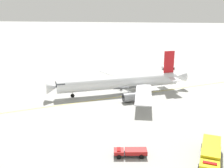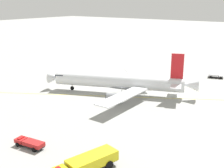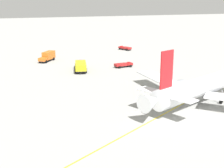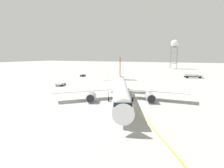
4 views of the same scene
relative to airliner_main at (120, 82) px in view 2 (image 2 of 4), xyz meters
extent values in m
plane|color=#9E9E99|center=(1.37, -1.40, -3.16)|extent=(600.00, 600.00, 0.00)
cylinder|color=white|center=(-0.54, -0.22, 0.21)|extent=(34.12, 16.72, 3.71)
cone|color=white|center=(-18.02, -7.32, 0.21)|extent=(4.11, 4.39, 3.53)
cone|color=white|center=(17.21, 6.99, 0.51)|extent=(4.89, 4.43, 3.15)
cube|color=black|center=(-15.98, -6.49, 1.05)|extent=(3.41, 3.83, 0.70)
ellipsoid|color=gray|center=(1.09, 0.44, -0.81)|extent=(13.04, 7.88, 2.04)
cube|color=red|center=(13.86, 5.63, 5.31)|extent=(3.06, 1.43, 6.49)
cube|color=white|center=(15.08, 2.60, 0.95)|extent=(4.31, 5.65, 0.20)
cube|color=white|center=(12.63, 8.65, 0.95)|extent=(4.31, 5.65, 0.20)
cube|color=white|center=(6.58, -8.49, -0.44)|extent=(4.06, 16.98, 0.28)
cube|color=white|center=(-1.20, 10.67, -0.44)|extent=(14.73, 14.93, 0.28)
cylinder|color=gray|center=(3.04, -7.18, -1.87)|extent=(4.29, 3.57, 2.37)
cylinder|color=black|center=(1.30, -7.89, -1.87)|extent=(0.90, 1.92, 2.01)
cylinder|color=gray|center=(-2.82, 7.27, -1.87)|extent=(4.29, 3.57, 2.37)
cylinder|color=black|center=(-4.57, 6.56, -1.87)|extent=(0.90, 1.92, 2.01)
cylinder|color=#9EA0A5|center=(-12.98, -5.27, -1.52)|extent=(0.20, 0.20, 2.17)
cylinder|color=black|center=(-12.98, -5.27, -2.61)|extent=(1.13, 0.69, 1.10)
cylinder|color=#9EA0A5|center=(2.32, -2.57, -1.52)|extent=(0.20, 0.20, 2.17)
cylinder|color=black|center=(2.32, -2.57, -2.61)|extent=(1.13, 0.69, 1.10)
cylinder|color=#9EA0A5|center=(-0.13, 3.46, -1.52)|extent=(0.20, 0.20, 2.17)
cylinder|color=black|center=(-0.13, 3.46, -2.61)|extent=(1.13, 0.69, 1.10)
cube|color=#232326|center=(4.50, -34.62, -2.68)|extent=(5.81, 2.20, 0.20)
cube|color=red|center=(2.53, -34.85, -2.25)|extent=(1.90, 2.01, 0.65)
cube|color=black|center=(1.78, -34.94, -2.16)|extent=(0.26, 1.53, 0.36)
cube|color=red|center=(5.44, -34.51, -2.23)|extent=(3.95, 2.25, 0.70)
cube|color=red|center=(2.53, -34.85, -1.83)|extent=(0.75, 1.34, 0.16)
cylinder|color=black|center=(2.63, -35.76, -2.78)|extent=(0.79, 0.37, 0.76)
cylinder|color=black|center=(2.42, -33.95, -2.78)|extent=(0.79, 0.37, 0.76)
cylinder|color=black|center=(6.40, -35.31, -2.78)|extent=(0.79, 0.37, 0.76)
cylinder|color=black|center=(6.19, -33.50, -2.78)|extent=(0.79, 0.37, 0.76)
cube|color=#232326|center=(17.68, -35.06, -2.36)|extent=(5.07, 10.85, 0.20)
cube|color=yellow|center=(18.00, -33.80, -1.46)|extent=(4.85, 8.45, 1.60)
cylinder|color=black|center=(19.95, -32.15, -2.46)|extent=(0.62, 1.43, 1.40)
cylinder|color=black|center=(17.09, -31.42, -2.46)|extent=(0.62, 1.43, 1.40)
cube|color=#232326|center=(16.14, 32.60, -2.66)|extent=(5.05, 3.22, 0.20)
cube|color=white|center=(17.72, 33.03, -2.28)|extent=(1.99, 2.73, 0.55)
cube|color=black|center=(18.30, 33.18, -2.20)|extent=(0.61, 2.01, 0.31)
cube|color=white|center=(15.37, 32.39, -2.21)|extent=(3.60, 3.16, 0.70)
cylinder|color=black|center=(17.40, 34.21, -2.76)|extent=(0.85, 0.48, 0.80)
cylinder|color=black|center=(18.04, 31.85, -2.76)|extent=(0.85, 0.48, 0.80)
cylinder|color=black|center=(14.38, 33.40, -2.76)|extent=(0.85, 0.48, 0.80)
cylinder|color=black|center=(15.02, 31.03, -2.76)|extent=(0.85, 0.48, 0.80)
cube|color=yellow|center=(-0.33, -3.37, -3.15)|extent=(158.62, 90.74, 0.01)
camera|label=1|loc=(6.16, -77.96, 22.36)|focal=45.36mm
camera|label=2|loc=(43.20, -63.71, 21.54)|focal=47.03mm
camera|label=3|loc=(40.94, 50.28, 16.84)|focal=50.28mm
camera|label=4|loc=(-45.50, -17.42, 9.17)|focal=30.30mm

